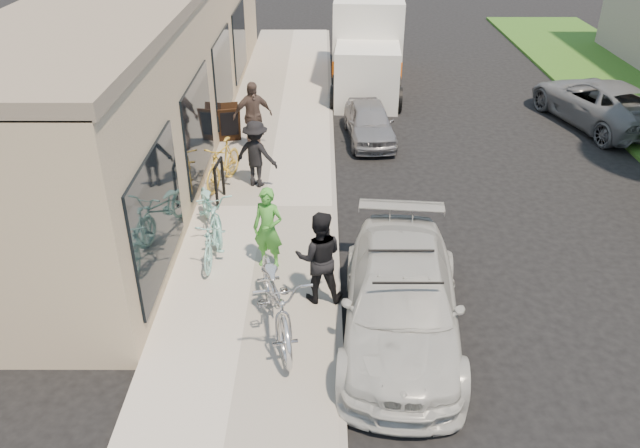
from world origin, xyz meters
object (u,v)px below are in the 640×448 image
object	(u,v)px
sedan_silver	(369,122)
cruiser_bike_a	(213,238)
sedan_white	(401,300)
bystander_b	(253,116)
bike_rack	(219,177)
cruiser_bike_c	(223,163)
sandwich_board	(229,123)
woman_rider	(268,229)
bystander_a	(256,154)
man_standing	(319,257)
far_car_gray	(600,102)
tandem_bike	(277,297)
cruiser_bike_b	(211,209)
moving_truck	(367,46)

from	to	relation	value
sedan_silver	cruiser_bike_a	world-z (taller)	cruiser_bike_a
sedan_white	bystander_b	xyz separation A→B (m)	(-3.05, 7.36, 0.39)
bike_rack	cruiser_bike_c	distance (m)	0.87
sandwich_board	woman_rider	size ratio (longest dim) A/B	0.61
cruiser_bike_c	bystander_a	distance (m)	0.83
sedan_silver	man_standing	distance (m)	7.71
far_car_gray	tandem_bike	world-z (taller)	tandem_bike
sedan_silver	sedan_white	bearing A→B (deg)	-94.45
cruiser_bike_c	far_car_gray	bearing A→B (deg)	40.09
far_car_gray	bystander_a	distance (m)	10.62
cruiser_bike_a	bystander_a	world-z (taller)	bystander_a
far_car_gray	man_standing	world-z (taller)	man_standing
sedan_silver	woman_rider	bearing A→B (deg)	-113.35
sedan_white	woman_rider	bearing A→B (deg)	147.14
bike_rack	sandwich_board	world-z (taller)	sandwich_board
woman_rider	far_car_gray	bearing A→B (deg)	62.13
cruiser_bike_a	bystander_b	xyz separation A→B (m)	(0.25, 5.37, 0.43)
cruiser_bike_b	man_standing	bearing A→B (deg)	-65.91
cruiser_bike_c	bystander_b	bearing A→B (deg)	93.96
woman_rider	cruiser_bike_c	xyz separation A→B (m)	(-1.32, 3.46, -0.27)
sandwich_board	bike_rack	bearing A→B (deg)	-98.85
bike_rack	cruiser_bike_c	bearing A→B (deg)	92.49
sedan_white	bystander_a	size ratio (longest dim) A/B	3.01
sandwich_board	cruiser_bike_b	bearing A→B (deg)	-99.62
sandwich_board	cruiser_bike_a	world-z (taller)	sandwich_board
bike_rack	moving_truck	distance (m)	9.98
tandem_bike	cruiser_bike_c	size ratio (longest dim) A/B	1.43
woman_rider	bystander_a	world-z (taller)	woman_rider
tandem_bike	bike_rack	bearing A→B (deg)	95.98
woman_rider	bystander_a	xyz separation A→B (m)	(-0.53, 3.40, -0.01)
sedan_silver	woman_rider	size ratio (longest dim) A/B	1.92
cruiser_bike_a	bystander_b	size ratio (longest dim) A/B	0.87
sedan_white	bystander_a	xyz separation A→B (m)	(-2.77, 5.17, 0.27)
bystander_b	man_standing	bearing A→B (deg)	-99.09
woman_rider	cruiser_bike_b	bearing A→B (deg)	156.33
bike_rack	woman_rider	size ratio (longest dim) A/B	0.60
sedan_silver	moving_truck	xyz separation A→B (m)	(0.25, 5.23, 0.78)
sedan_silver	tandem_bike	size ratio (longest dim) A/B	1.22
sandwich_board	moving_truck	xyz separation A→B (m)	(4.07, 5.64, 0.66)
bystander_a	woman_rider	bearing A→B (deg)	121.52
sedan_white	cruiser_bike_c	world-z (taller)	sedan_white
woman_rider	cruiser_bike_b	world-z (taller)	woman_rider
sedan_silver	sandwich_board	bearing A→B (deg)	-177.88
tandem_bike	man_standing	xyz separation A→B (m)	(0.66, 0.86, 0.18)
bike_rack	moving_truck	world-z (taller)	moving_truck
tandem_bike	bystander_a	bearing A→B (deg)	85.45
sedan_silver	cruiser_bike_a	distance (m)	7.19
far_car_gray	bystander_a	world-z (taller)	bystander_a
sedan_white	sandwich_board	bearing A→B (deg)	120.96
sedan_silver	cruiser_bike_c	xyz separation A→B (m)	(-3.61, -3.10, 0.16)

